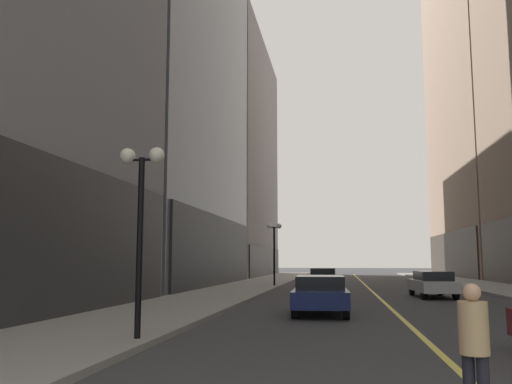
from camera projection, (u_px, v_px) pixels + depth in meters
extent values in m
plane|color=#38383A|center=(368.00, 288.00, 37.16)|extent=(200.00, 200.00, 0.00)
cube|color=gray|center=(250.00, 286.00, 38.40)|extent=(4.50, 78.00, 0.15)
cube|color=gray|center=(494.00, 287.00, 35.93)|extent=(4.50, 78.00, 0.15)
cube|color=#E5D64C|center=(368.00, 287.00, 37.16)|extent=(0.16, 70.00, 0.01)
cube|color=#2C2C2E|center=(36.00, 238.00, 15.53)|extent=(0.50, 20.90, 5.00)
cube|color=#212327|center=(217.00, 251.00, 38.57)|extent=(0.50, 22.80, 5.00)
cube|color=gray|center=(218.00, 159.00, 65.93)|extent=(11.86, 26.00, 28.45)
cube|color=#2C2C2E|center=(265.00, 262.00, 63.47)|extent=(0.50, 24.70, 3.41)
cube|color=gray|center=(506.00, 91.00, 61.74)|extent=(13.85, 26.00, 42.40)
cube|color=#332A23|center=(452.00, 255.00, 60.40)|extent=(0.50, 24.70, 5.00)
cube|color=#141E4C|center=(320.00, 297.00, 18.66)|extent=(1.98, 4.39, 0.55)
cube|color=black|center=(320.00, 283.00, 18.94)|extent=(1.71, 2.47, 0.50)
cylinder|color=black|center=(346.00, 309.00, 17.03)|extent=(0.24, 0.65, 0.64)
cylinder|color=black|center=(295.00, 309.00, 17.23)|extent=(0.24, 0.65, 0.64)
cylinder|color=black|center=(343.00, 302.00, 20.02)|extent=(0.24, 0.65, 0.64)
cylinder|color=black|center=(299.00, 302.00, 20.22)|extent=(0.24, 0.65, 0.64)
cube|color=#B7B7BC|center=(432.00, 286.00, 27.21)|extent=(1.90, 4.74, 0.55)
cube|color=black|center=(433.00, 276.00, 27.04)|extent=(1.61, 2.68, 0.50)
cylinder|color=black|center=(412.00, 289.00, 28.87)|extent=(0.25, 0.65, 0.64)
cylinder|color=black|center=(440.00, 289.00, 28.71)|extent=(0.25, 0.65, 0.64)
cylinder|color=black|center=(424.00, 293.00, 25.64)|extent=(0.25, 0.65, 0.64)
cylinder|color=black|center=(456.00, 293.00, 25.48)|extent=(0.25, 0.65, 0.64)
cube|color=#196038|center=(323.00, 278.00, 38.20)|extent=(1.99, 4.16, 0.55)
cube|color=black|center=(323.00, 272.00, 38.46)|extent=(1.73, 2.34, 0.50)
cylinder|color=black|center=(335.00, 283.00, 36.61)|extent=(0.23, 0.64, 0.64)
cylinder|color=black|center=(310.00, 283.00, 36.89)|extent=(0.23, 0.64, 0.64)
cylinder|color=black|center=(336.00, 282.00, 39.44)|extent=(0.23, 0.64, 0.64)
cylinder|color=black|center=(313.00, 281.00, 39.72)|extent=(0.23, 0.64, 0.64)
cylinder|color=tan|center=(473.00, 328.00, 6.26)|extent=(0.46, 0.46, 0.61)
sphere|color=tan|center=(472.00, 292.00, 6.32)|extent=(0.21, 0.21, 0.21)
cylinder|color=black|center=(140.00, 249.00, 12.09)|extent=(0.14, 0.14, 4.20)
cylinder|color=black|center=(142.00, 160.00, 12.35)|extent=(0.80, 0.06, 0.06)
sphere|color=white|center=(128.00, 156.00, 12.41)|extent=(0.36, 0.36, 0.36)
sphere|color=white|center=(157.00, 155.00, 12.31)|extent=(0.36, 0.36, 0.36)
cylinder|color=black|center=(274.00, 257.00, 37.36)|extent=(0.14, 0.14, 4.20)
cylinder|color=black|center=(274.00, 227.00, 37.62)|extent=(0.80, 0.06, 0.06)
sphere|color=white|center=(269.00, 226.00, 37.68)|extent=(0.36, 0.36, 0.36)
sphere|color=white|center=(279.00, 226.00, 37.58)|extent=(0.36, 0.36, 0.36)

